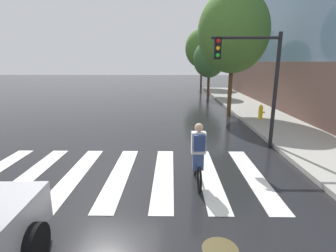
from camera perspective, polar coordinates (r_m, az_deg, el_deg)
ground_plane at (r=7.81m, az=-11.42°, el=-10.50°), size 120.00×120.00×0.00m
crosswalk_stripes at (r=7.93m, az=-15.20°, el=-10.28°), size 9.53×4.12×0.01m
manhole_cover at (r=5.11m, az=11.35°, el=-24.88°), size 0.64×0.64×0.01m
cyclist at (r=6.83m, az=6.59°, el=-6.25°), size 0.36×1.71×1.69m
traffic_light_near at (r=9.96m, az=18.29°, el=11.32°), size 2.47×0.28×4.20m
fire_hydrant at (r=15.10m, az=19.65°, el=2.92°), size 0.33×0.22×0.78m
street_tree_near at (r=16.16m, az=14.10°, el=19.36°), size 4.03×4.03×7.17m
street_tree_mid at (r=24.38m, az=9.03°, el=14.27°), size 2.86×2.86×5.09m
street_tree_far at (r=32.42m, az=7.46°, el=16.51°), size 3.96×3.96×7.04m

